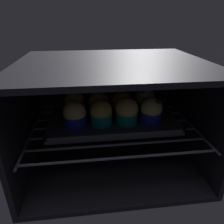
{
  "coord_description": "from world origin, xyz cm",
  "views": [
    {
      "loc": [
        -8.17,
        -41.85,
        48.42
      ],
      "look_at": [
        0.0,
        23.98,
        17.49
      ],
      "focal_mm": 33.46,
      "sensor_mm": 36.0,
      "label": 1
    }
  ],
  "objects_px": {
    "muffin_row0_col0": "(75,115)",
    "muffin_row0_col3": "(151,111)",
    "muffin_row0_col1": "(101,113)",
    "muffin_row1_col2": "(122,103)",
    "muffin_row1_col3": "(144,100)",
    "muffin_row1_col0": "(75,104)",
    "muffin_row0_col2": "(127,111)",
    "muffin_row1_col1": "(99,104)",
    "baking_tray": "(112,119)"
  },
  "relations": [
    {
      "from": "baking_tray",
      "to": "muffin_row0_col2",
      "type": "height_order",
      "value": "muffin_row0_col2"
    },
    {
      "from": "muffin_row0_col1",
      "to": "muffin_row0_col3",
      "type": "height_order",
      "value": "muffin_row0_col3"
    },
    {
      "from": "muffin_row0_col0",
      "to": "muffin_row0_col3",
      "type": "distance_m",
      "value": 0.25
    },
    {
      "from": "muffin_row1_col2",
      "to": "muffin_row1_col3",
      "type": "height_order",
      "value": "muffin_row1_col3"
    },
    {
      "from": "muffin_row1_col0",
      "to": "muffin_row1_col3",
      "type": "height_order",
      "value": "muffin_row1_col3"
    },
    {
      "from": "muffin_row1_col3",
      "to": "muffin_row0_col3",
      "type": "bearing_deg",
      "value": -90.22
    },
    {
      "from": "muffin_row0_col3",
      "to": "muffin_row1_col0",
      "type": "bearing_deg",
      "value": 160.27
    },
    {
      "from": "muffin_row1_col1",
      "to": "muffin_row1_col3",
      "type": "distance_m",
      "value": 0.17
    },
    {
      "from": "muffin_row1_col3",
      "to": "muffin_row0_col1",
      "type": "bearing_deg",
      "value": -153.48
    },
    {
      "from": "muffin_row0_col0",
      "to": "muffin_row0_col3",
      "type": "relative_size",
      "value": 1.03
    },
    {
      "from": "muffin_row0_col0",
      "to": "muffin_row1_col3",
      "type": "distance_m",
      "value": 0.27
    },
    {
      "from": "muffin_row0_col2",
      "to": "muffin_row1_col0",
      "type": "distance_m",
      "value": 0.2
    },
    {
      "from": "muffin_row0_col1",
      "to": "muffin_row1_col3",
      "type": "distance_m",
      "value": 0.19
    },
    {
      "from": "baking_tray",
      "to": "muffin_row0_col1",
      "type": "bearing_deg",
      "value": -135.49
    },
    {
      "from": "muffin_row0_col0",
      "to": "muffin_row0_col1",
      "type": "bearing_deg",
      "value": -0.08
    },
    {
      "from": "muffin_row0_col1",
      "to": "muffin_row0_col2",
      "type": "relative_size",
      "value": 0.95
    },
    {
      "from": "muffin_row0_col2",
      "to": "muffin_row1_col0",
      "type": "bearing_deg",
      "value": 153.19
    },
    {
      "from": "muffin_row0_col3",
      "to": "muffin_row1_col3",
      "type": "relative_size",
      "value": 0.98
    },
    {
      "from": "muffin_row0_col1",
      "to": "muffin_row1_col0",
      "type": "distance_m",
      "value": 0.12
    },
    {
      "from": "muffin_row0_col2",
      "to": "muffin_row1_col0",
      "type": "xyz_separation_m",
      "value": [
        -0.17,
        0.09,
        -0.0
      ]
    },
    {
      "from": "muffin_row0_col1",
      "to": "muffin_row1_col3",
      "type": "relative_size",
      "value": 0.94
    },
    {
      "from": "muffin_row0_col3",
      "to": "muffin_row1_col0",
      "type": "relative_size",
      "value": 1.0
    },
    {
      "from": "baking_tray",
      "to": "muffin_row0_col0",
      "type": "relative_size",
      "value": 4.74
    },
    {
      "from": "muffin_row0_col2",
      "to": "muffin_row1_col3",
      "type": "relative_size",
      "value": 0.99
    },
    {
      "from": "baking_tray",
      "to": "muffin_row1_col1",
      "type": "relative_size",
      "value": 4.98
    },
    {
      "from": "baking_tray",
      "to": "muffin_row0_col3",
      "type": "bearing_deg",
      "value": -19.58
    },
    {
      "from": "muffin_row1_col1",
      "to": "muffin_row1_col2",
      "type": "distance_m",
      "value": 0.08
    },
    {
      "from": "baking_tray",
      "to": "muffin_row0_col0",
      "type": "xyz_separation_m",
      "value": [
        -0.13,
        -0.04,
        0.04
      ]
    },
    {
      "from": "muffin_row0_col2",
      "to": "muffin_row0_col3",
      "type": "xyz_separation_m",
      "value": [
        0.08,
        -0.0,
        -0.0
      ]
    },
    {
      "from": "muffin_row0_col1",
      "to": "muffin_row1_col1",
      "type": "bearing_deg",
      "value": 91.28
    },
    {
      "from": "muffin_row0_col2",
      "to": "muffin_row0_col3",
      "type": "bearing_deg",
      "value": -2.79
    },
    {
      "from": "baking_tray",
      "to": "muffin_row1_col3",
      "type": "bearing_deg",
      "value": 19.06
    },
    {
      "from": "muffin_row0_col0",
      "to": "muffin_row1_col1",
      "type": "xyz_separation_m",
      "value": [
        0.08,
        0.09,
        -0.0
      ]
    },
    {
      "from": "baking_tray",
      "to": "muffin_row1_col0",
      "type": "distance_m",
      "value": 0.15
    },
    {
      "from": "muffin_row1_col3",
      "to": "baking_tray",
      "type": "bearing_deg",
      "value": -160.94
    },
    {
      "from": "muffin_row0_col2",
      "to": "muffin_row1_col0",
      "type": "height_order",
      "value": "same"
    },
    {
      "from": "muffin_row1_col1",
      "to": "muffin_row0_col2",
      "type": "bearing_deg",
      "value": -45.28
    },
    {
      "from": "muffin_row0_col0",
      "to": "muffin_row1_col1",
      "type": "distance_m",
      "value": 0.12
    },
    {
      "from": "baking_tray",
      "to": "muffin_row0_col2",
      "type": "distance_m",
      "value": 0.08
    },
    {
      "from": "muffin_row1_col1",
      "to": "muffin_row1_col2",
      "type": "xyz_separation_m",
      "value": [
        0.08,
        -0.0,
        -0.0
      ]
    },
    {
      "from": "muffin_row0_col1",
      "to": "muffin_row1_col2",
      "type": "bearing_deg",
      "value": 45.0
    },
    {
      "from": "muffin_row1_col3",
      "to": "muffin_row1_col1",
      "type": "bearing_deg",
      "value": 179.18
    },
    {
      "from": "muffin_row0_col0",
      "to": "muffin_row0_col1",
      "type": "relative_size",
      "value": 1.08
    },
    {
      "from": "muffin_row0_col0",
      "to": "muffin_row1_col3",
      "type": "bearing_deg",
      "value": 18.21
    },
    {
      "from": "muffin_row0_col0",
      "to": "muffin_row1_col2",
      "type": "distance_m",
      "value": 0.19
    },
    {
      "from": "muffin_row0_col2",
      "to": "muffin_row0_col1",
      "type": "bearing_deg",
      "value": 179.01
    },
    {
      "from": "muffin_row0_col0",
      "to": "muffin_row1_col2",
      "type": "relative_size",
      "value": 1.07
    },
    {
      "from": "muffin_row0_col0",
      "to": "muffin_row1_col3",
      "type": "xyz_separation_m",
      "value": [
        0.25,
        0.08,
        0.0
      ]
    },
    {
      "from": "muffin_row1_col0",
      "to": "muffin_row1_col2",
      "type": "distance_m",
      "value": 0.17
    },
    {
      "from": "muffin_row0_col0",
      "to": "muffin_row0_col3",
      "type": "xyz_separation_m",
      "value": [
        0.25,
        -0.01,
        0.0
      ]
    }
  ]
}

